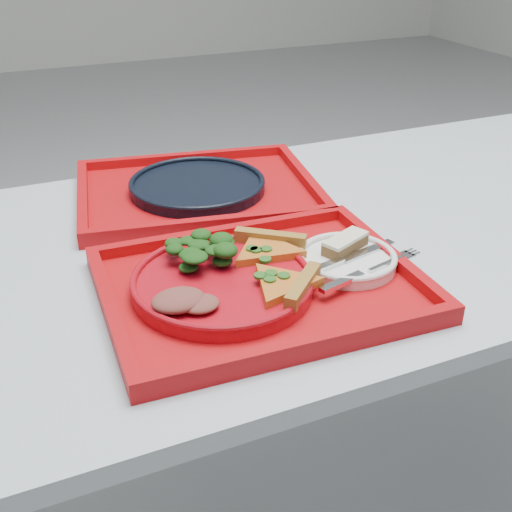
# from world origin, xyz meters

# --- Properties ---
(ground) EXTENTS (10.00, 10.00, 0.00)m
(ground) POSITION_xyz_m (0.00, 0.00, 0.00)
(ground) COLOR gray
(ground) RESTS_ON ground
(table) EXTENTS (1.60, 0.80, 0.75)m
(table) POSITION_xyz_m (0.00, 0.00, 0.68)
(table) COLOR #A1ABB5
(table) RESTS_ON ground
(tray_main) EXTENTS (0.47, 0.37, 0.01)m
(tray_main) POSITION_xyz_m (-0.30, -0.16, 0.76)
(tray_main) COLOR #A6080C
(tray_main) RESTS_ON table
(tray_far) EXTENTS (0.50, 0.42, 0.01)m
(tray_far) POSITION_xyz_m (-0.27, 0.21, 0.76)
(tray_far) COLOR #A6080C
(tray_far) RESTS_ON table
(dinner_plate) EXTENTS (0.26, 0.26, 0.02)m
(dinner_plate) POSITION_xyz_m (-0.36, -0.15, 0.77)
(dinner_plate) COLOR #A80B16
(dinner_plate) RESTS_ON tray_main
(side_plate) EXTENTS (0.15, 0.15, 0.01)m
(side_plate) POSITION_xyz_m (-0.16, -0.16, 0.77)
(side_plate) COLOR white
(side_plate) RESTS_ON tray_main
(navy_plate) EXTENTS (0.26, 0.26, 0.02)m
(navy_plate) POSITION_xyz_m (-0.27, 0.21, 0.77)
(navy_plate) COLOR black
(navy_plate) RESTS_ON tray_far
(pizza_slice_a) EXTENTS (0.16, 0.16, 0.02)m
(pizza_slice_a) POSITION_xyz_m (-0.29, -0.20, 0.79)
(pizza_slice_a) COLOR orange
(pizza_slice_a) RESTS_ON dinner_plate
(pizza_slice_b) EXTENTS (0.17, 0.17, 0.02)m
(pizza_slice_b) POSITION_xyz_m (-0.27, -0.10, 0.79)
(pizza_slice_b) COLOR orange
(pizza_slice_b) RESTS_ON dinner_plate
(salad_heap) EXTENTS (0.09, 0.08, 0.04)m
(salad_heap) POSITION_xyz_m (-0.37, -0.09, 0.80)
(salad_heap) COLOR black
(salad_heap) RESTS_ON dinner_plate
(meat_portion) EXTENTS (0.07, 0.06, 0.02)m
(meat_portion) POSITION_xyz_m (-0.44, -0.19, 0.79)
(meat_portion) COLOR brown
(meat_portion) RESTS_ON dinner_plate
(dessert_bar) EXTENTS (0.09, 0.06, 0.02)m
(dessert_bar) POSITION_xyz_m (-0.15, -0.14, 0.79)
(dessert_bar) COLOR #53341B
(dessert_bar) RESTS_ON side_plate
(knife) EXTENTS (0.18, 0.06, 0.01)m
(knife) POSITION_xyz_m (-0.16, -0.17, 0.78)
(knife) COLOR silver
(knife) RESTS_ON side_plate
(fork) EXTENTS (0.18, 0.07, 0.01)m
(fork) POSITION_xyz_m (-0.15, -0.21, 0.78)
(fork) COLOR silver
(fork) RESTS_ON side_plate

